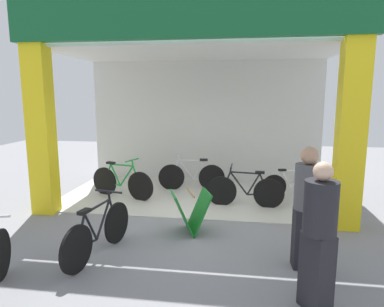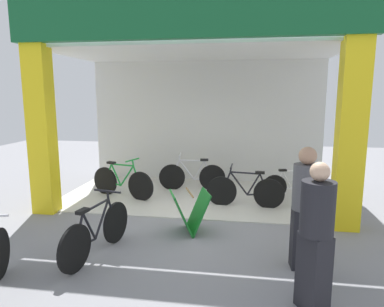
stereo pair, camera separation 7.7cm
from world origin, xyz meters
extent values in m
plane|color=gray|center=(0.00, 0.00, 0.00)|extent=(20.39, 20.39, 0.00)
cube|color=beige|center=(0.00, 1.57, 0.01)|extent=(6.19, 3.14, 0.02)
cube|color=silver|center=(0.00, 3.14, 1.65)|extent=(6.19, 0.12, 3.31)
cube|color=yellow|center=(-2.87, 0.00, 1.65)|extent=(0.45, 0.36, 3.31)
cube|color=yellow|center=(2.87, 0.00, 1.65)|extent=(0.45, 0.36, 3.31)
cube|color=#14592D|center=(0.00, -0.15, 3.72)|extent=(6.39, 0.20, 0.83)
cube|color=silver|center=(0.00, 1.57, 3.28)|extent=(6.19, 3.14, 0.06)
cylinder|color=black|center=(1.61, 0.90, 0.32)|extent=(0.64, 0.07, 0.64)
cylinder|color=black|center=(0.62, 0.93, 0.32)|extent=(0.64, 0.07, 0.64)
cylinder|color=black|center=(1.38, 0.91, 0.30)|extent=(0.43, 0.05, 0.08)
cylinder|color=black|center=(1.29, 0.91, 0.50)|extent=(0.28, 0.05, 0.48)
cylinder|color=black|center=(0.98, 0.92, 0.51)|extent=(0.39, 0.05, 0.50)
cylinder|color=black|center=(1.10, 0.92, 0.74)|extent=(0.62, 0.06, 0.05)
cylinder|color=black|center=(1.50, 0.90, 0.53)|extent=(0.21, 0.04, 0.43)
cylinder|color=black|center=(0.72, 0.93, 0.54)|extent=(0.19, 0.04, 0.44)
cylinder|color=black|center=(0.81, 0.93, 0.82)|extent=(0.06, 0.04, 0.13)
cylinder|color=black|center=(0.82, 0.93, 0.88)|extent=(0.05, 0.45, 0.03)
cube|color=black|center=(1.41, 0.90, 0.77)|extent=(0.20, 0.10, 0.05)
cylinder|color=black|center=(1.78, 1.59, 0.28)|extent=(0.56, 0.16, 0.56)
cylinder|color=black|center=(2.63, 1.78, 0.28)|extent=(0.56, 0.16, 0.56)
cylinder|color=white|center=(1.98, 1.63, 0.26)|extent=(0.38, 0.11, 0.07)
cylinder|color=white|center=(2.05, 1.65, 0.44)|extent=(0.25, 0.08, 0.42)
cylinder|color=white|center=(2.32, 1.71, 0.45)|extent=(0.35, 0.10, 0.44)
cylinder|color=white|center=(2.21, 1.68, 0.66)|extent=(0.54, 0.14, 0.04)
cylinder|color=white|center=(1.87, 1.61, 0.47)|extent=(0.19, 0.07, 0.38)
cylinder|color=white|center=(2.54, 1.76, 0.47)|extent=(0.17, 0.07, 0.39)
cylinder|color=white|center=(2.47, 1.74, 0.72)|extent=(0.05, 0.04, 0.12)
cylinder|color=white|center=(2.46, 1.74, 0.78)|extent=(0.11, 0.39, 0.03)
cube|color=black|center=(1.95, 1.63, 0.68)|extent=(0.19, 0.12, 0.04)
cylinder|color=black|center=(0.31, 2.09, 0.32)|extent=(0.65, 0.11, 0.65)
cylinder|color=black|center=(-0.69, 1.98, 0.32)|extent=(0.65, 0.11, 0.65)
cylinder|color=silver|center=(0.07, 2.06, 0.30)|extent=(0.44, 0.08, 0.08)
cylinder|color=silver|center=(-0.02, 2.05, 0.51)|extent=(0.29, 0.06, 0.49)
cylinder|color=silver|center=(-0.33, 2.02, 0.52)|extent=(0.40, 0.08, 0.51)
cylinder|color=silver|center=(-0.20, 2.03, 0.76)|extent=(0.62, 0.10, 0.05)
cylinder|color=silver|center=(0.20, 2.07, 0.54)|extent=(0.22, 0.06, 0.44)
cylinder|color=silver|center=(-0.59, 2.00, 0.54)|extent=(0.20, 0.05, 0.45)
cylinder|color=silver|center=(-0.50, 2.00, 0.83)|extent=(0.06, 0.04, 0.14)
cylinder|color=silver|center=(-0.49, 2.01, 0.89)|extent=(0.08, 0.45, 0.03)
cube|color=black|center=(0.11, 2.07, 0.78)|extent=(0.21, 0.12, 0.05)
cylinder|color=black|center=(-2.17, 1.33, 0.33)|extent=(0.65, 0.26, 0.67)
cylinder|color=black|center=(-1.20, 1.00, 0.33)|extent=(0.65, 0.26, 0.67)
cylinder|color=#198C33|center=(-1.94, 1.25, 0.31)|extent=(0.44, 0.18, 0.09)
cylinder|color=#198C33|center=(-1.86, 1.22, 0.53)|extent=(0.29, 0.13, 0.50)
cylinder|color=#198C33|center=(-1.55, 1.12, 0.53)|extent=(0.40, 0.17, 0.52)
cylinder|color=#198C33|center=(-1.68, 1.16, 0.78)|extent=(0.62, 0.24, 0.05)
cylinder|color=#198C33|center=(-2.07, 1.30, 0.55)|extent=(0.22, 0.11, 0.45)
cylinder|color=#198C33|center=(-1.30, 1.03, 0.56)|extent=(0.20, 0.10, 0.46)
cylinder|color=#198C33|center=(-1.38, 1.06, 0.85)|extent=(0.07, 0.05, 0.14)
cylinder|color=#198C33|center=(-1.39, 1.06, 0.92)|extent=(0.18, 0.45, 0.03)
cube|color=black|center=(-1.98, 1.27, 0.80)|extent=(0.22, 0.16, 0.05)
cylinder|color=black|center=(-1.12, -2.18, 0.33)|extent=(0.16, 0.66, 0.66)
cylinder|color=black|center=(-0.94, -1.18, 0.33)|extent=(0.16, 0.66, 0.66)
cylinder|color=black|center=(-1.08, -1.94, 0.31)|extent=(0.12, 0.44, 0.09)
cylinder|color=black|center=(-1.06, -1.85, 0.52)|extent=(0.09, 0.29, 0.50)
cylinder|color=black|center=(-1.00, -1.54, 0.53)|extent=(0.11, 0.40, 0.52)
cylinder|color=black|center=(-1.03, -1.67, 0.77)|extent=(0.15, 0.63, 0.05)
cylinder|color=black|center=(-1.10, -2.07, 0.54)|extent=(0.08, 0.22, 0.44)
cylinder|color=black|center=(-0.96, -1.28, 0.55)|extent=(0.07, 0.20, 0.46)
cylinder|color=black|center=(-0.97, -1.37, 0.84)|extent=(0.05, 0.06, 0.14)
cylinder|color=black|center=(-0.97, -1.38, 0.91)|extent=(0.46, 0.12, 0.03)
cube|color=black|center=(-1.09, -1.98, 0.79)|extent=(0.13, 0.21, 0.05)
cube|color=#197226|center=(0.03, -0.65, 0.36)|extent=(0.52, 0.66, 0.72)
cube|color=#197226|center=(0.32, -0.54, 0.36)|extent=(0.52, 0.66, 0.72)
cylinder|color=olive|center=(0.17, -0.59, 0.71)|extent=(0.23, 0.55, 0.03)
cube|color=black|center=(1.87, -2.54, 0.44)|extent=(0.37, 0.40, 0.88)
cylinder|color=black|center=(1.87, -2.54, 1.18)|extent=(0.49, 0.49, 0.59)
sphere|color=#D8AD8C|center=(1.87, -2.54, 1.57)|extent=(0.21, 0.21, 0.21)
cube|color=black|center=(1.91, -1.59, 0.42)|extent=(0.33, 0.26, 0.84)
cylinder|color=#4C4C51|center=(1.91, -1.59, 1.15)|extent=(0.37, 0.37, 0.62)
sphere|color=tan|center=(1.91, -1.59, 1.58)|extent=(0.24, 0.24, 0.24)
camera|label=1|loc=(1.02, -6.22, 2.37)|focal=32.24mm
camera|label=2|loc=(1.10, -6.21, 2.37)|focal=32.24mm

